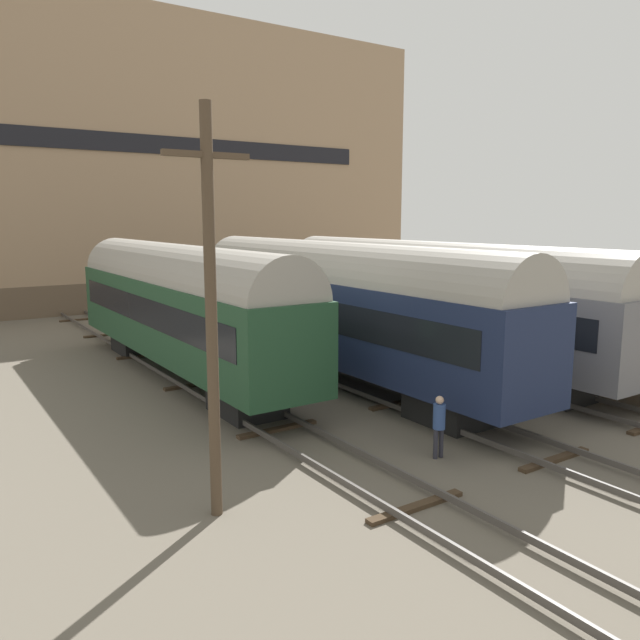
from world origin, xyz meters
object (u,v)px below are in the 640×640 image
Objects in this scene: train_car_grey at (433,296)px; person_worker at (439,421)px; train_car_navy at (339,302)px; train_car_green at (179,302)px; utility_pole at (211,310)px.

person_worker is at bearing -132.68° from train_car_grey.
person_worker is at bearing -106.68° from train_car_navy.
person_worker is at bearing -78.15° from train_car_green.
utility_pole is at bearing -107.91° from train_car_green.
utility_pole reaches higher than train_car_grey.
train_car_grey reaches higher than train_car_green.
person_worker is (-2.34, -7.80, -2.04)m from train_car_navy.
train_car_grey is at bearing -22.51° from train_car_green.
train_car_green is 12.13m from person_worker.
utility_pole is at bearing -150.84° from train_car_grey.
train_car_navy reaches higher than person_worker.
train_car_navy reaches higher than train_car_green.
utility_pole reaches higher than person_worker.
person_worker is (-7.13, -7.73, -1.97)m from train_car_grey.
train_car_green is 2.04× the size of utility_pole.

